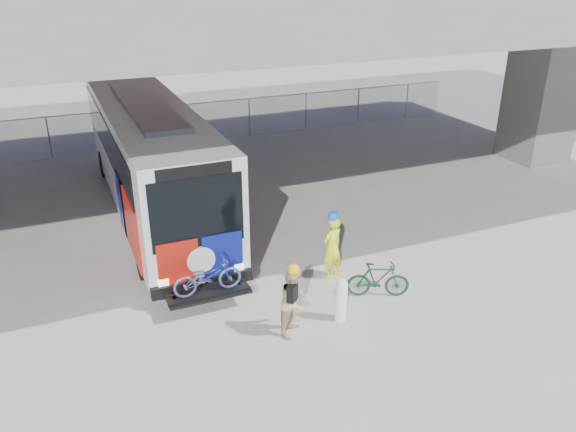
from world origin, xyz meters
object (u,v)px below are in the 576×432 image
cyclist_hivis (332,246)px  bollard (341,298)px  cyclist_tan (294,301)px  bike_parked (378,280)px  bus (150,150)px

cyclist_hivis → bollard: bearing=48.3°
bollard → cyclist_tan: bearing=-179.2°
bollard → cyclist_tan: 1.24m
cyclist_hivis → cyclist_tan: size_ratio=1.09×
cyclist_tan → bike_parked: cyclist_tan is taller
bollard → cyclist_hivis: bearing=68.9°
cyclist_hivis → bike_parked: bearing=94.1°
bus → bike_parked: bearing=-62.1°
bike_parked → bus: bearing=52.0°
bus → cyclist_tan: (1.51, -8.21, -1.29)m
bus → bike_parked: bus is taller
bus → cyclist_tan: bearing=-79.6°
bollard → cyclist_tan: size_ratio=0.62×
bollard → bike_parked: 1.44m
cyclist_tan → bollard: bearing=-41.8°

